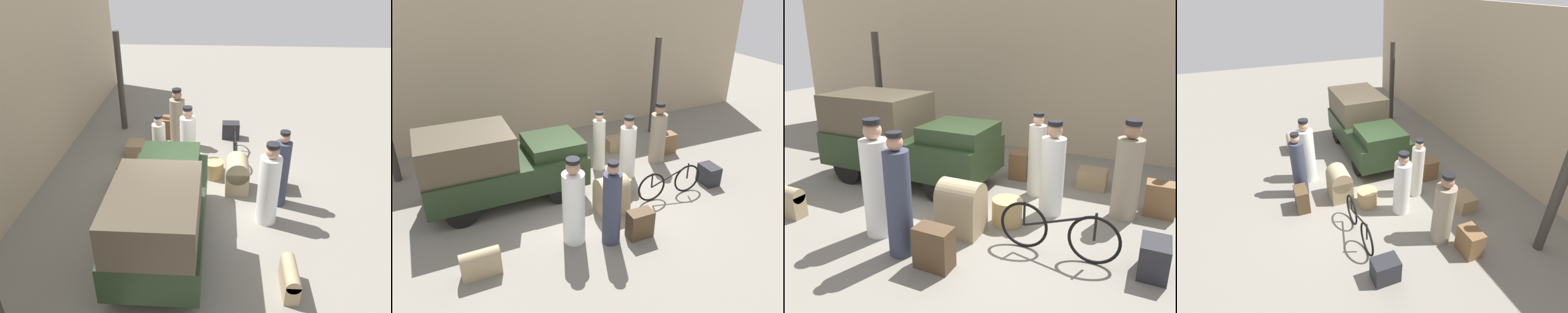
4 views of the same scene
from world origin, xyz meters
TOP-DOWN VIEW (x-y plane):
  - ground_plane at (0.00, 0.00)m, footprint 30.00×30.00m
  - station_building_facade at (0.00, 4.08)m, footprint 16.00×0.15m
  - canopy_pillar_left at (-4.03, 2.68)m, footprint 0.19×0.19m
  - canopy_pillar_right at (3.61, 2.68)m, footprint 0.19×0.19m
  - truck at (-1.83, 0.70)m, footprint 3.59×1.57m
  - bicycle at (1.87, -0.78)m, footprint 1.72×0.04m
  - wicker_basket at (0.89, -0.21)m, footprint 0.50×0.50m
  - porter_carrying_trunk at (2.60, 0.86)m, footprint 0.43×0.43m
  - porter_standing_middle at (-0.80, -1.35)m, footprint 0.44×0.44m
  - porter_with_bicycle at (-0.15, -1.69)m, footprint 0.36×0.36m
  - conductor_in_dark_uniform at (1.43, 0.47)m, footprint 0.40×0.40m
  - porter_lifting_near_truck at (0.95, 1.14)m, footprint 0.33×0.33m
  - trunk_umber_medium at (0.39, 1.85)m, footprint 0.40×0.45m
  - trunk_wicker_pale at (0.33, -0.77)m, footprint 0.67×0.54m
  - trunk_large_brown at (1.89, 1.98)m, footprint 0.56×0.45m
  - trunk_barrel_dark at (-2.67, -1.56)m, footprint 0.70×0.25m
  - suitcase_tan_flat at (0.46, -1.78)m, footprint 0.51×0.31m
  - suitcase_black_upright at (3.16, 1.21)m, footprint 0.50×0.37m
  - suitcase_small_leather at (3.13, -0.69)m, footprint 0.36×0.51m

SIDE VIEW (x-z plane):
  - ground_plane at x=0.00m, z-range 0.00..0.00m
  - trunk_large_brown at x=1.89m, z-range 0.00..0.38m
  - wicker_basket at x=0.89m, z-range 0.00..0.43m
  - suitcase_small_leather at x=3.13m, z-range 0.00..0.49m
  - trunk_barrel_dark at x=-2.67m, z-range 0.01..0.55m
  - trunk_umber_medium at x=0.39m, z-range 0.00..0.58m
  - suitcase_black_upright at x=3.16m, z-range 0.00..0.59m
  - suitcase_tan_flat at x=0.46m, z-range 0.00..0.59m
  - bicycle at x=1.87m, z-range -0.01..0.75m
  - trunk_wicker_pale at x=0.33m, z-range 0.01..0.88m
  - porter_lifting_near_truck at x=0.95m, z-range -0.06..1.55m
  - conductor_in_dark_uniform at x=1.43m, z-range -0.08..1.58m
  - porter_carrying_trunk at x=2.60m, z-range -0.08..1.62m
  - porter_with_bicycle at x=-0.15m, z-range -0.07..1.73m
  - porter_standing_middle at x=-0.80m, z-range -0.08..1.76m
  - truck at x=-1.83m, z-range 0.05..1.86m
  - canopy_pillar_left at x=-4.03m, z-range 0.00..3.02m
  - canopy_pillar_right at x=3.61m, z-range 0.00..3.02m
  - station_building_facade at x=0.00m, z-range 0.00..4.50m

